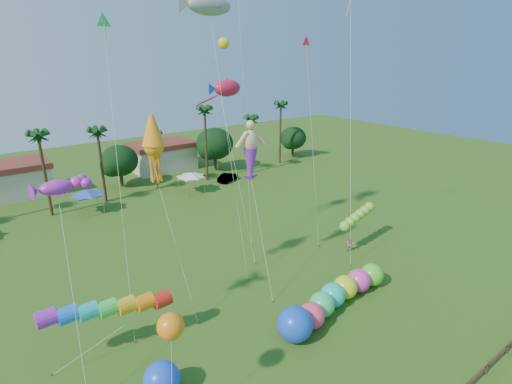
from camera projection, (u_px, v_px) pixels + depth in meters
ground at (348, 361)px, 26.21m from camera, size 160.00×160.00×0.00m
tree_line at (138, 158)px, 59.94m from camera, size 69.46×8.91×11.00m
buildings_row at (83, 171)px, 61.41m from camera, size 35.00×7.00×4.00m
tent_row at (89, 194)px, 49.22m from camera, size 31.00×4.00×0.60m
car_b at (228, 177)px, 62.81m from camera, size 4.25×2.90×1.33m
spectator_b at (350, 244)px, 40.40m from camera, size 1.01×0.96×1.64m
caterpillar_inflatable at (331, 300)px, 30.92m from camera, size 12.53×3.70×2.54m
blue_ball at (162, 380)px, 23.30m from camera, size 2.18×2.18×2.18m
rainbow_tube at (133, 310)px, 26.28m from camera, size 9.36×2.06×3.68m
green_worm at (345, 226)px, 39.37m from camera, size 10.00×2.01×3.60m
orange_ball_kite at (171, 326)px, 19.99m from camera, size 1.75×1.96×6.89m
merman_kite at (250, 155)px, 32.88m from camera, size 2.45×5.70×13.62m
fish_kite at (227, 88)px, 37.27m from camera, size 4.17×5.97×16.91m
shark_kite at (210, 6)px, 33.13m from camera, size 5.78×7.92×23.85m
squid_kite at (154, 146)px, 28.80m from camera, size 2.02×5.65×15.13m
lobster_kite at (57, 187)px, 22.64m from camera, size 3.64×6.01×12.55m
delta_kite_red at (306, 47)px, 37.67m from camera, size 1.16×3.36×20.69m
delta_kite_green at (104, 30)px, 24.53m from camera, size 2.13×3.72×21.53m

